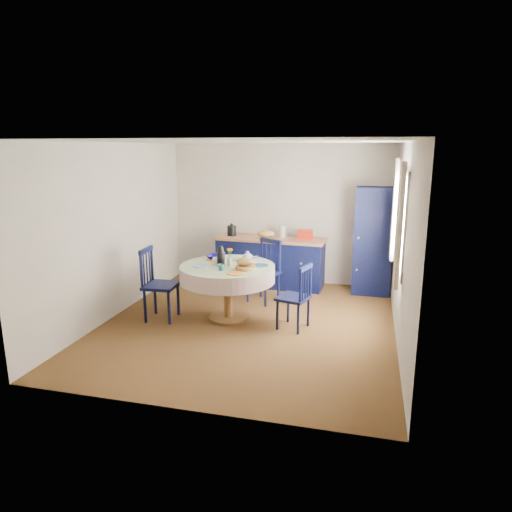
% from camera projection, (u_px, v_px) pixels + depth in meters
% --- Properties ---
extents(floor, '(4.50, 4.50, 0.00)m').
position_uv_depth(floor, '(248.00, 324.00, 6.44)').
color(floor, black).
rests_on(floor, ground).
extents(ceiling, '(4.50, 4.50, 0.00)m').
position_uv_depth(ceiling, '(248.00, 142.00, 5.87)').
color(ceiling, white).
rests_on(ceiling, wall_back).
extents(wall_back, '(4.00, 0.02, 2.50)m').
position_uv_depth(wall_back, '(280.00, 214.00, 8.28)').
color(wall_back, beige).
rests_on(wall_back, floor).
extents(wall_left, '(0.02, 4.50, 2.50)m').
position_uv_depth(wall_left, '(115.00, 231.00, 6.63)').
color(wall_left, beige).
rests_on(wall_left, floor).
extents(wall_right, '(0.02, 4.50, 2.50)m').
position_uv_depth(wall_right, '(403.00, 244.00, 5.68)').
color(wall_right, beige).
rests_on(wall_right, floor).
extents(window, '(0.10, 1.74, 1.45)m').
position_uv_depth(window, '(399.00, 219.00, 5.91)').
color(window, white).
rests_on(window, wall_right).
extents(kitchen_counter, '(1.98, 0.73, 1.11)m').
position_uv_depth(kitchen_counter, '(270.00, 261.00, 8.16)').
color(kitchen_counter, black).
rests_on(kitchen_counter, floor).
extents(pantry_cabinet, '(0.63, 0.47, 1.80)m').
position_uv_depth(pantry_cabinet, '(373.00, 241.00, 7.62)').
color(pantry_cabinet, black).
rests_on(pantry_cabinet, floor).
extents(dining_table, '(1.34, 1.34, 1.09)m').
position_uv_depth(dining_table, '(228.00, 274.00, 6.43)').
color(dining_table, '#532F17').
rests_on(dining_table, floor).
extents(chair_left, '(0.48, 0.50, 1.05)m').
position_uv_depth(chair_left, '(158.00, 283.00, 6.53)').
color(chair_left, black).
rests_on(chair_left, floor).
extents(chair_far, '(0.58, 0.57, 1.00)m').
position_uv_depth(chair_far, '(265.00, 271.00, 7.30)').
color(chair_far, black).
rests_on(chair_far, floor).
extents(chair_right, '(0.49, 0.50, 0.91)m').
position_uv_depth(chair_right, '(296.00, 296.00, 6.17)').
color(chair_right, black).
rests_on(chair_right, floor).
extents(mug_a, '(0.12, 0.12, 0.10)m').
position_uv_depth(mug_a, '(217.00, 261.00, 6.44)').
color(mug_a, silver).
rests_on(mug_a, dining_table).
extents(mug_b, '(0.09, 0.09, 0.09)m').
position_uv_depth(mug_b, '(221.00, 267.00, 6.13)').
color(mug_b, '#2C727A').
rests_on(mug_b, dining_table).
extents(mug_c, '(0.11, 0.11, 0.09)m').
position_uv_depth(mug_c, '(249.00, 259.00, 6.59)').
color(mug_c, black).
rests_on(mug_c, dining_table).
extents(mug_d, '(0.10, 0.10, 0.09)m').
position_uv_depth(mug_d, '(222.00, 255.00, 6.80)').
color(mug_d, silver).
rests_on(mug_d, dining_table).
extents(cobalt_bowl, '(0.26, 0.26, 0.06)m').
position_uv_depth(cobalt_bowl, '(216.00, 257.00, 6.76)').
color(cobalt_bowl, '#0B0565').
rests_on(cobalt_bowl, dining_table).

